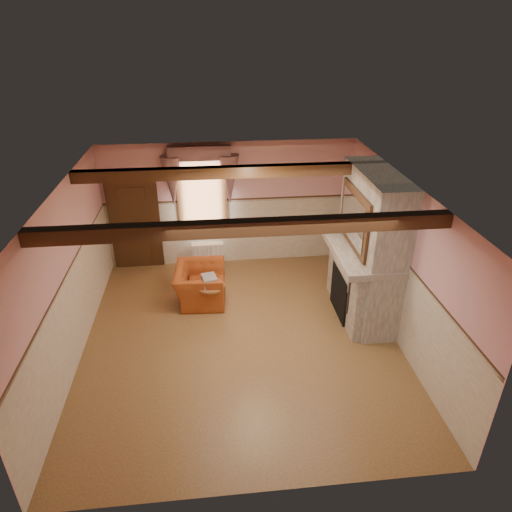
{
  "coord_description": "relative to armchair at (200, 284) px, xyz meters",
  "views": [
    {
      "loc": [
        -0.43,
        -6.53,
        5.09
      ],
      "look_at": [
        0.36,
        0.8,
        1.23
      ],
      "focal_mm": 32.0,
      "sensor_mm": 36.0,
      "label": 1
    }
  ],
  "objects": [
    {
      "name": "bowl",
      "position": [
        2.95,
        -0.93,
        1.1
      ],
      "size": [
        0.31,
        0.31,
        0.08
      ],
      "primitive_type": "imported",
      "color": "brown",
      "rests_on": "mantel"
    },
    {
      "name": "fireplace",
      "position": [
        3.13,
        -0.75,
        1.04
      ],
      "size": [
        0.85,
        2.0,
        2.8
      ],
      "primitive_type": "cube",
      "color": "gray",
      "rests_on": "floor"
    },
    {
      "name": "mantel",
      "position": [
        2.95,
        -0.75,
        1.0
      ],
      "size": [
        1.05,
        2.05,
        0.12
      ],
      "primitive_type": "cube",
      "color": "gray",
      "rests_on": "fireplace"
    },
    {
      "name": "radiator",
      "position": [
        0.17,
        1.35,
        -0.06
      ],
      "size": [
        0.7,
        0.18,
        0.6
      ],
      "primitive_type": "cube",
      "rotation": [
        0.0,
        0.0,
        0.0
      ],
      "color": "silver",
      "rests_on": "floor"
    },
    {
      "name": "ceiling",
      "position": [
        0.71,
        -1.35,
        2.44
      ],
      "size": [
        5.5,
        6.0,
        0.01
      ],
      "primitive_type": "cube",
      "color": "silver",
      "rests_on": "wall_back"
    },
    {
      "name": "wainscot",
      "position": [
        0.71,
        -1.35,
        0.39
      ],
      "size": [
        5.5,
        6.0,
        1.5
      ],
      "primitive_type": null,
      "color": "beige",
      "rests_on": "floor"
    },
    {
      "name": "chair_rail",
      "position": [
        0.71,
        -1.35,
        1.14
      ],
      "size": [
        5.5,
        6.0,
        0.08
      ],
      "primitive_type": null,
      "color": "black",
      "rests_on": "wainscot"
    },
    {
      "name": "armchair",
      "position": [
        0.0,
        0.0,
        0.0
      ],
      "size": [
        1.03,
        1.16,
        0.72
      ],
      "primitive_type": "imported",
      "rotation": [
        0.0,
        0.0,
        1.51
      ],
      "color": "#994219",
      "rests_on": "floor"
    },
    {
      "name": "wall_right",
      "position": [
        3.46,
        -1.35,
        1.04
      ],
      "size": [
        0.02,
        6.0,
        2.8
      ],
      "primitive_type": "cube",
      "color": "#D7949A",
      "rests_on": "floor"
    },
    {
      "name": "mantel_clock",
      "position": [
        2.95,
        -0.2,
        1.16
      ],
      "size": [
        0.14,
        0.24,
        0.2
      ],
      "primitive_type": "cube",
      "color": "black",
      "rests_on": "mantel"
    },
    {
      "name": "door",
      "position": [
        -1.39,
        1.59,
        0.69
      ],
      "size": [
        1.1,
        0.1,
        2.1
      ],
      "primitive_type": "cube",
      "color": "black",
      "rests_on": "floor"
    },
    {
      "name": "floor",
      "position": [
        0.71,
        -1.35,
        -0.36
      ],
      "size": [
        5.5,
        6.0,
        0.01
      ],
      "primitive_type": "cube",
      "color": "brown",
      "rests_on": "ground"
    },
    {
      "name": "overmantel_mirror",
      "position": [
        2.77,
        -0.75,
        1.61
      ],
      "size": [
        0.06,
        1.44,
        1.04
      ],
      "primitive_type": "cube",
      "color": "silver",
      "rests_on": "fireplace"
    },
    {
      "name": "side_table",
      "position": [
        0.2,
        -0.35,
        -0.08
      ],
      "size": [
        0.61,
        0.61,
        0.55
      ],
      "primitive_type": "cylinder",
      "rotation": [
        0.0,
        0.0,
        0.09
      ],
      "color": "brown",
      "rests_on": "floor"
    },
    {
      "name": "window_drapes",
      "position": [
        0.11,
        1.53,
        1.89
      ],
      "size": [
        1.3,
        0.14,
        1.4
      ],
      "primitive_type": "cube",
      "color": "gray",
      "rests_on": "wall_back"
    },
    {
      "name": "wall_front",
      "position": [
        0.71,
        -4.35,
        1.04
      ],
      "size": [
        5.5,
        0.02,
        2.8
      ],
      "primitive_type": "cube",
      "color": "#D7949A",
      "rests_on": "floor"
    },
    {
      "name": "ceiling_beam_back",
      "position": [
        0.71,
        -0.15,
        2.34
      ],
      "size": [
        5.5,
        0.18,
        0.2
      ],
      "primitive_type": "cube",
      "color": "black",
      "rests_on": "ceiling"
    },
    {
      "name": "wall_left",
      "position": [
        -2.04,
        -1.35,
        1.04
      ],
      "size": [
        0.02,
        6.0,
        2.8
      ],
      "primitive_type": "cube",
      "color": "#D7949A",
      "rests_on": "floor"
    },
    {
      "name": "firebox",
      "position": [
        2.71,
        -0.75,
        0.09
      ],
      "size": [
        0.2,
        0.95,
        0.9
      ],
      "primitive_type": "cube",
      "color": "black",
      "rests_on": "floor"
    },
    {
      "name": "oil_lamp",
      "position": [
        2.95,
        -0.32,
        1.2
      ],
      "size": [
        0.11,
        0.11,
        0.28
      ],
      "primitive_type": "cylinder",
      "color": "gold",
      "rests_on": "mantel"
    },
    {
      "name": "book_stack",
      "position": [
        0.19,
        -0.37,
        0.29
      ],
      "size": [
        0.32,
        0.37,
        0.2
      ],
      "primitive_type": "cube",
      "rotation": [
        0.0,
        0.0,
        0.21
      ],
      "color": "#B7AD8C",
      "rests_on": "side_table"
    },
    {
      "name": "ceiling_beam_front",
      "position": [
        0.71,
        -2.55,
        2.34
      ],
      "size": [
        5.5,
        0.18,
        0.2
      ],
      "primitive_type": "cube",
      "color": "black",
      "rests_on": "ceiling"
    },
    {
      "name": "window",
      "position": [
        0.11,
        1.62,
        1.29
      ],
      "size": [
        1.06,
        0.08,
        2.02
      ],
      "primitive_type": "cube",
      "color": "white",
      "rests_on": "wall_back"
    },
    {
      "name": "candle_red",
      "position": [
        2.95,
        -1.48,
        1.14
      ],
      "size": [
        0.06,
        0.06,
        0.16
      ],
      "primitive_type": "cylinder",
      "color": "#A81514",
      "rests_on": "mantel"
    },
    {
      "name": "jar_yellow",
      "position": [
        2.95,
        -1.23,
        1.12
      ],
      "size": [
        0.06,
        0.06,
        0.12
      ],
      "primitive_type": "cylinder",
      "color": "gold",
      "rests_on": "mantel"
    },
    {
      "name": "wall_back",
      "position": [
        0.71,
        1.65,
        1.04
      ],
      "size": [
        5.5,
        0.02,
        2.8
      ],
      "primitive_type": "cube",
      "color": "#D7949A",
      "rests_on": "floor"
    }
  ]
}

